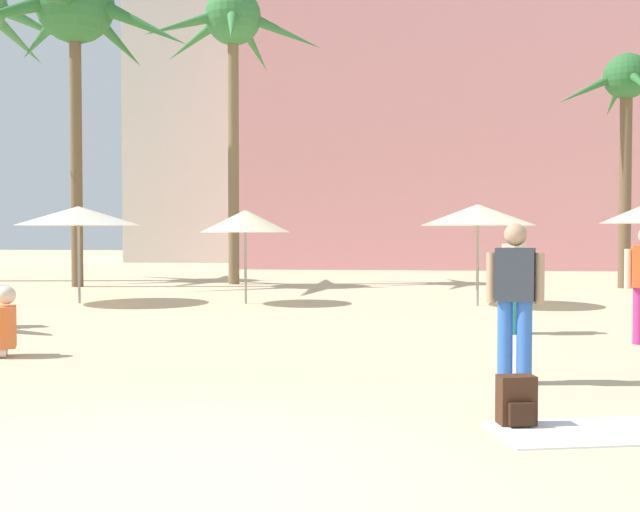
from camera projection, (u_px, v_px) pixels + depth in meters
name	position (u px, v px, depth m)	size (l,w,h in m)	color
ground	(156.00, 486.00, 4.82)	(120.00, 120.00, 0.00)	beige
hotel_pink	(481.00, 117.00, 35.30)	(21.98, 8.11, 13.89)	pink
palm_tree_left	(74.00, 16.00, 22.09)	(6.58, 7.33, 9.37)	brown
palm_tree_center	(232.00, 36.00, 23.24)	(5.30, 5.27, 9.04)	brown
palm_tree_right	(626.00, 100.00, 21.64)	(4.04, 4.02, 6.68)	brown
cafe_umbrella_1	(79.00, 216.00, 17.09)	(2.77, 2.77, 2.18)	gray
cafe_umbrella_2	(245.00, 221.00, 17.02)	(2.02, 2.02, 2.10)	gray
cafe_umbrella_3	(478.00, 215.00, 16.55)	(2.47, 2.47, 2.21)	gray
beach_towel	(609.00, 431.00, 6.11)	(1.87, 0.83, 0.01)	white
backpack	(517.00, 402.00, 6.30)	(0.33, 0.29, 0.42)	#402517
person_mid_center	(514.00, 275.00, 12.02)	(0.42, 0.55, 1.68)	teal
person_near_right	(515.00, 296.00, 8.05)	(0.61, 0.31, 1.70)	blue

